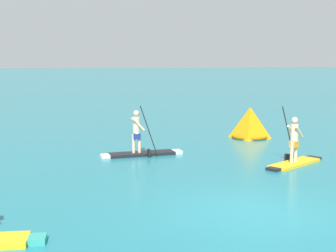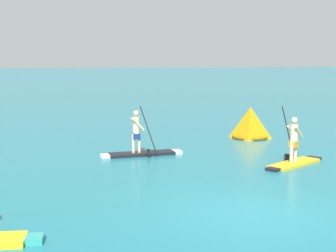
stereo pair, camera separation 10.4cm
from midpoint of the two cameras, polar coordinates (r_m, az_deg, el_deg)
name	(u,v)px [view 1 (the left image)]	position (r m, az deg, el deg)	size (l,w,h in m)	color
ground	(256,213)	(11.51, 10.08, -10.07)	(440.00, 440.00, 0.00)	#1E727F
paddleboarder_mid_center	(141,146)	(17.99, -3.39, -2.39)	(3.07, 0.91, 1.92)	black
paddleboarder_far_right	(294,154)	(16.91, 14.44, -3.19)	(2.71, 1.78, 2.01)	yellow
race_marker_buoy	(250,124)	(22.28, 9.46, 0.23)	(1.89, 1.89, 1.41)	orange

